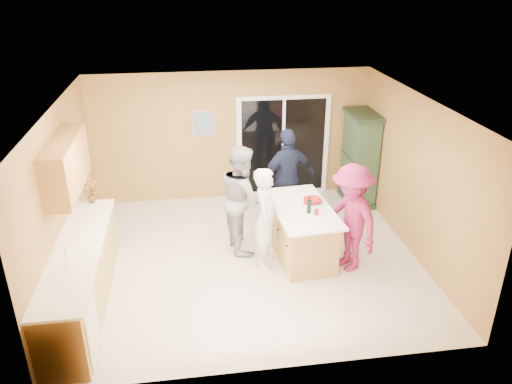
{
  "coord_description": "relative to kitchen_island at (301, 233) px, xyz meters",
  "views": [
    {
      "loc": [
        -0.88,
        -6.99,
        4.41
      ],
      "look_at": [
        0.15,
        0.1,
        1.15
      ],
      "focal_mm": 35.0,
      "sensor_mm": 36.0,
      "label": 1
    }
  ],
  "objects": [
    {
      "name": "green_hutch",
      "position": [
        1.62,
        1.92,
        0.49
      ],
      "size": [
        0.53,
        1.01,
        1.85
      ],
      "color": "#1F3221",
      "rests_on": "floor"
    },
    {
      "name": "woman_grey",
      "position": [
        -0.91,
        0.44,
        0.49
      ],
      "size": [
        0.79,
        0.96,
        1.81
      ],
      "primitive_type": "imported",
      "rotation": [
        0.0,
        0.0,
        1.7
      ],
      "color": "#98989A",
      "rests_on": "floor"
    },
    {
      "name": "upper_cabinets",
      "position": [
        -3.45,
        -0.18,
        1.46
      ],
      "size": [
        0.35,
        1.6,
        0.75
      ],
      "primitive_type": "cube",
      "color": "tan",
      "rests_on": "wall_left"
    },
    {
      "name": "floor",
      "position": [
        -0.87,
        0.02,
        -0.42
      ],
      "size": [
        5.5,
        5.5,
        0.0
      ],
      "primitive_type": "plane",
      "color": "beige",
      "rests_on": "ground"
    },
    {
      "name": "woman_navy",
      "position": [
        0.01,
        1.16,
        0.5
      ],
      "size": [
        1.16,
        0.75,
        1.83
      ],
      "primitive_type": "imported",
      "rotation": [
        0.0,
        0.0,
        3.45
      ],
      "color": "#171D34",
      "rests_on": "floor"
    },
    {
      "name": "kitchen_island",
      "position": [
        0.0,
        0.0,
        0.0
      ],
      "size": [
        1.05,
        1.75,
        0.89
      ],
      "rotation": [
        0.0,
        0.0,
        0.08
      ],
      "color": "tan",
      "rests_on": "floor"
    },
    {
      "name": "woman_magenta",
      "position": [
        0.66,
        -0.45,
        0.46
      ],
      "size": [
        0.99,
        1.28,
        1.75
      ],
      "primitive_type": "imported",
      "rotation": [
        0.0,
        0.0,
        -1.23
      ],
      "color": "#891E4C",
      "rests_on": "floor"
    },
    {
      "name": "tulip_vase",
      "position": [
        -3.32,
        0.55,
        0.74
      ],
      "size": [
        0.27,
        0.23,
        0.44
      ],
      "primitive_type": "imported",
      "rotation": [
        0.0,
        0.0,
        0.4
      ],
      "color": "#AD1611",
      "rests_on": "left_cabinet_run"
    },
    {
      "name": "wall_right",
      "position": [
        1.88,
        0.02,
        0.88
      ],
      "size": [
        0.1,
        5.0,
        2.6
      ],
      "primitive_type": "cube",
      "color": "#DEAD5B",
      "rests_on": "ground"
    },
    {
      "name": "wall_front",
      "position": [
        -0.87,
        -2.48,
        0.88
      ],
      "size": [
        5.5,
        0.1,
        2.6
      ],
      "primitive_type": "cube",
      "color": "#DEAD5B",
      "rests_on": "ground"
    },
    {
      "name": "framed_picture",
      "position": [
        -1.42,
        2.5,
        1.18
      ],
      "size": [
        0.46,
        0.04,
        0.56
      ],
      "color": "tan",
      "rests_on": "wall_back"
    },
    {
      "name": "wall_left",
      "position": [
        -3.62,
        0.02,
        0.88
      ],
      "size": [
        0.1,
        5.0,
        2.6
      ],
      "primitive_type": "cube",
      "color": "#DEAD5B",
      "rests_on": "ground"
    },
    {
      "name": "wall_back",
      "position": [
        -0.87,
        2.52,
        0.88
      ],
      "size": [
        5.5,
        0.1,
        2.6
      ],
      "primitive_type": "cube",
      "color": "#DEAD5B",
      "rests_on": "ground"
    },
    {
      "name": "sliding_door",
      "position": [
        0.18,
        2.48,
        0.63
      ],
      "size": [
        1.9,
        0.07,
        2.1
      ],
      "color": "white",
      "rests_on": "floor"
    },
    {
      "name": "tumbler_near",
      "position": [
        0.16,
        -0.28,
        0.52
      ],
      "size": [
        0.07,
        0.07,
        0.1
      ],
      "primitive_type": "cylinder",
      "rotation": [
        0.0,
        0.0,
        0.1
      ],
      "color": "#AA1219",
      "rests_on": "kitchen_island"
    },
    {
      "name": "ceiling",
      "position": [
        -0.87,
        0.02,
        2.18
      ],
      "size": [
        5.5,
        5.0,
        0.1
      ],
      "primitive_type": "cube",
      "color": "white",
      "rests_on": "wall_back"
    },
    {
      "name": "white_plate",
      "position": [
        0.02,
        0.45,
        0.48
      ],
      "size": [
        0.21,
        0.21,
        0.01
      ],
      "primitive_type": "cylinder",
      "rotation": [
        0.0,
        0.0,
        -0.01
      ],
      "color": "white",
      "rests_on": "kitchen_island"
    },
    {
      "name": "serving_bowl",
      "position": [
        0.23,
        0.15,
        0.5
      ],
      "size": [
        0.31,
        0.31,
        0.07
      ],
      "primitive_type": "imported",
      "rotation": [
        0.0,
        0.0,
        0.15
      ],
      "color": "#AA1219",
      "rests_on": "kitchen_island"
    },
    {
      "name": "left_cabinet_run",
      "position": [
        -3.32,
        -1.03,
        0.05
      ],
      "size": [
        0.65,
        3.05,
        1.24
      ],
      "color": "tan",
      "rests_on": "floor"
    },
    {
      "name": "wine_bottle",
      "position": [
        0.06,
        -0.2,
        0.58
      ],
      "size": [
        0.07,
        0.07,
        0.29
      ],
      "rotation": [
        0.0,
        0.0,
        0.02
      ],
      "color": "black",
      "rests_on": "kitchen_island"
    },
    {
      "name": "tumbler_far",
      "position": [
        0.09,
        0.11,
        0.53
      ],
      "size": [
        0.11,
        0.11,
        0.12
      ],
      "primitive_type": "cylinder",
      "rotation": [
        0.0,
        0.0,
        -0.32
      ],
      "color": "#AA1219",
      "rests_on": "kitchen_island"
    },
    {
      "name": "woman_white",
      "position": [
        -0.61,
        -0.18,
        0.42
      ],
      "size": [
        0.57,
        0.7,
        1.66
      ],
      "primitive_type": "imported",
      "rotation": [
        0.0,
        0.0,
        1.25
      ],
      "color": "silver",
      "rests_on": "floor"
    }
  ]
}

